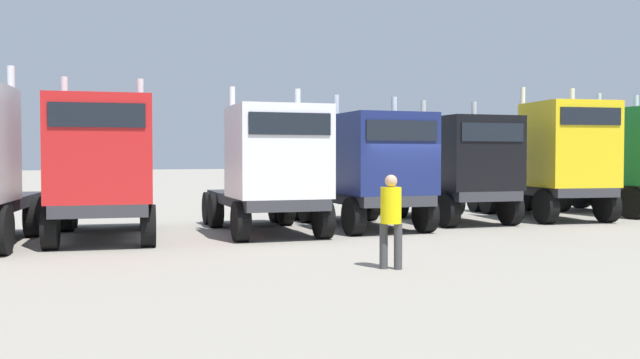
% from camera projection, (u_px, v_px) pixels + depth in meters
% --- Properties ---
extents(ground, '(200.00, 200.00, 0.00)m').
position_uv_depth(ground, '(399.00, 234.00, 19.53)').
color(ground, gray).
extents(semi_truck_red, '(3.51, 6.70, 4.22)m').
position_uv_depth(semi_truck_red, '(102.00, 167.00, 17.53)').
color(semi_truck_red, '#333338').
rests_on(semi_truck_red, ground).
extents(semi_truck_white, '(3.12, 6.31, 4.10)m').
position_uv_depth(semi_truck_white, '(272.00, 169.00, 19.03)').
color(semi_truck_white, '#333338').
rests_on(semi_truck_white, ground).
extents(semi_truck_navy, '(2.96, 6.42, 3.98)m').
position_uv_depth(semi_truck_navy, '(373.00, 170.00, 20.53)').
color(semi_truck_navy, '#333338').
rests_on(semi_truck_navy, ground).
extents(semi_truck_black, '(3.11, 6.14, 4.01)m').
position_uv_depth(semi_truck_black, '(461.00, 167.00, 22.59)').
color(semi_truck_black, '#333338').
rests_on(semi_truck_black, ground).
extents(semi_truck_yellow, '(3.74, 6.77, 4.55)m').
position_uv_depth(semi_truck_yellow, '(557.00, 160.00, 23.67)').
color(semi_truck_yellow, '#333338').
rests_on(semi_truck_yellow, ground).
extents(semi_truck_green, '(2.63, 5.90, 4.48)m').
position_uv_depth(semi_truck_green, '(632.00, 161.00, 25.45)').
color(semi_truck_green, '#333338').
rests_on(semi_truck_green, ground).
extents(visitor_in_hivis, '(0.56, 0.56, 1.81)m').
position_uv_depth(visitor_in_hivis, '(391.00, 214.00, 13.38)').
color(visitor_in_hivis, '#3D3D3D').
rests_on(visitor_in_hivis, ground).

